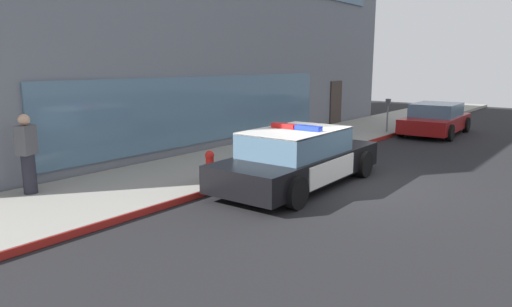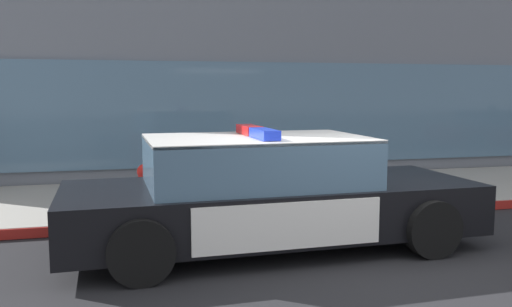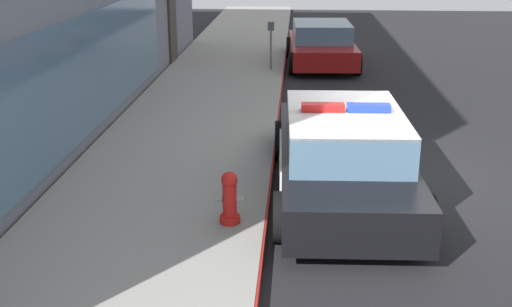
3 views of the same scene
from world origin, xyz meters
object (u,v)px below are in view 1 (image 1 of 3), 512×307
(police_cruiser, at_px, (299,158))
(car_down_street, at_px, (436,119))
(fire_hydrant, at_px, (210,166))
(pedestrian_on_sidewalk, at_px, (27,154))
(parking_meter, at_px, (388,109))

(police_cruiser, relative_size, car_down_street, 1.16)
(fire_hydrant, height_order, pedestrian_on_sidewalk, pedestrian_on_sidewalk)
(car_down_street, relative_size, pedestrian_on_sidewalk, 2.56)
(car_down_street, height_order, pedestrian_on_sidewalk, pedestrian_on_sidewalk)
(fire_hydrant, height_order, parking_meter, parking_meter)
(fire_hydrant, relative_size, car_down_street, 0.17)
(fire_hydrant, relative_size, parking_meter, 0.54)
(police_cruiser, height_order, fire_hydrant, police_cruiser)
(fire_hydrant, bearing_deg, pedestrian_on_sidewalk, 144.53)
(police_cruiser, bearing_deg, car_down_street, -1.75)
(fire_hydrant, distance_m, car_down_street, 11.82)
(fire_hydrant, bearing_deg, car_down_street, -7.69)
(police_cruiser, bearing_deg, pedestrian_on_sidewalk, 138.37)
(car_down_street, bearing_deg, fire_hydrant, 169.83)
(fire_hydrant, distance_m, pedestrian_on_sidewalk, 3.94)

